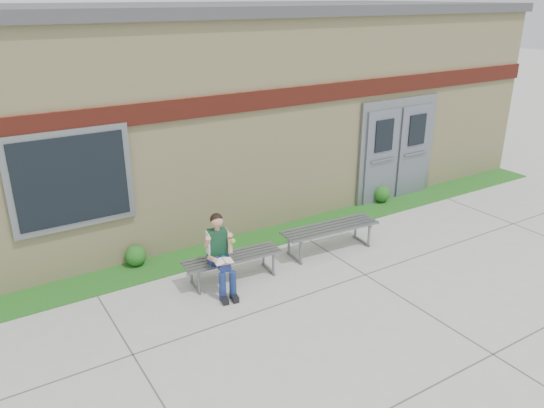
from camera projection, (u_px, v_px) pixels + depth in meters
ground at (337, 306)px, 8.01m from camera, size 80.00×80.00×0.00m
grass_strip at (251, 242)px, 10.06m from camera, size 16.00×0.80×0.02m
school_building at (175, 103)px, 11.95m from camera, size 16.20×6.22×4.20m
bench_left at (233, 261)px, 8.64m from camera, size 1.67×0.58×0.43m
bench_right at (330, 232)px, 9.62m from camera, size 1.88×0.64×0.48m
girl at (220, 252)px, 8.22m from camera, size 0.46×0.79×1.26m
shrub_mid at (136, 255)px, 9.12m from camera, size 0.36×0.36×0.36m
shrub_east at (381, 194)px, 11.93m from camera, size 0.38×0.38×0.38m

